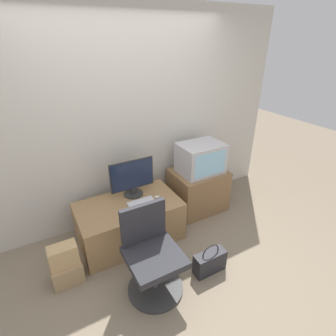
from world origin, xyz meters
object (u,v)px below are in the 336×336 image
(office_chair, at_px, (152,257))
(cardboard_box_lower, at_px, (67,271))
(handbag, at_px, (210,262))
(keyboard, at_px, (141,202))
(main_monitor, at_px, (132,178))
(mouse, at_px, (157,197))
(crt_tv, at_px, (201,158))

(office_chair, xyz_separation_m, cardboard_box_lower, (-0.73, 0.48, -0.27))
(cardboard_box_lower, bearing_deg, handbag, -24.77)
(keyboard, distance_m, cardboard_box_lower, 1.04)
(main_monitor, bearing_deg, office_chair, -102.29)
(main_monitor, bearing_deg, mouse, -45.37)
(mouse, distance_m, cardboard_box_lower, 1.23)
(office_chair, distance_m, cardboard_box_lower, 0.91)
(cardboard_box_lower, bearing_deg, crt_tv, 11.87)
(main_monitor, height_order, crt_tv, crt_tv)
(keyboard, bearing_deg, mouse, -3.61)
(keyboard, distance_m, handbag, 1.01)
(office_chair, distance_m, handbag, 0.67)
(cardboard_box_lower, bearing_deg, main_monitor, 25.58)
(mouse, bearing_deg, handbag, -77.52)
(crt_tv, bearing_deg, keyboard, -170.65)
(keyboard, relative_size, cardboard_box_lower, 1.07)
(main_monitor, bearing_deg, crt_tv, -2.85)
(main_monitor, relative_size, mouse, 8.23)
(mouse, relative_size, cardboard_box_lower, 0.23)
(mouse, relative_size, crt_tv, 0.12)
(mouse, height_order, handbag, mouse)
(main_monitor, xyz_separation_m, handbag, (0.40, -1.06, -0.60))
(main_monitor, distance_m, mouse, 0.37)
(keyboard, xyz_separation_m, handbag, (0.39, -0.85, -0.38))
(keyboard, height_order, handbag, keyboard)
(main_monitor, relative_size, handbag, 1.52)
(main_monitor, distance_m, keyboard, 0.30)
(mouse, distance_m, handbag, 0.94)
(crt_tv, relative_size, office_chair, 0.65)
(main_monitor, xyz_separation_m, office_chair, (-0.20, -0.93, -0.34))
(crt_tv, bearing_deg, handbag, -118.91)
(keyboard, bearing_deg, handbag, -65.30)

